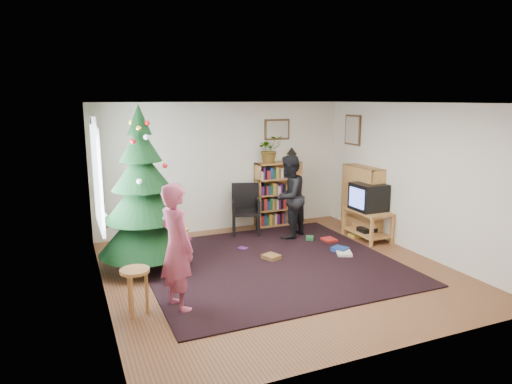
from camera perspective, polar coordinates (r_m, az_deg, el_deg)
name	(u,v)px	position (r m, az deg, el deg)	size (l,w,h in m)	color
floor	(278,270)	(7.04, 2.76, -9.74)	(5.00, 5.00, 0.00)	brown
ceiling	(280,103)	(6.56, 2.97, 11.05)	(5.00, 5.00, 0.00)	white
wall_back	(223,167)	(8.97, -4.11, 3.16)	(5.00, 0.02, 2.50)	silver
wall_front	(391,236)	(4.64, 16.49, -5.28)	(5.00, 0.02, 2.50)	silver
wall_left	(100,205)	(6.06, -18.96, -1.53)	(0.02, 5.00, 2.50)	silver
wall_right	(413,178)	(8.08, 19.03, 1.62)	(0.02, 5.00, 2.50)	silver
rug	(270,263)	(7.29, 1.73, -8.88)	(3.80, 3.60, 0.02)	black
window_pane	(97,178)	(6.60, -19.24, 1.70)	(0.04, 1.20, 1.40)	silver
curtain	(96,170)	(7.29, -19.32, 2.58)	(0.06, 0.35, 1.60)	white
picture_back	(277,129)	(9.31, 2.65, 7.81)	(0.55, 0.03, 0.42)	#4C3319
picture_right	(353,130)	(9.35, 12.01, 7.59)	(0.03, 0.50, 0.60)	#4C3319
christmas_tree	(143,203)	(7.01, -13.95, -1.29)	(1.37, 1.37, 2.49)	#3F2816
bookshelf_back	(278,193)	(9.35, 2.78, -0.13)	(0.95, 0.30, 1.30)	#C18945
bookshelf_right	(362,200)	(8.97, 13.12, -0.92)	(0.30, 0.95, 1.30)	#C18945
tv_stand	(367,222)	(8.71, 13.75, -3.62)	(0.51, 0.92, 0.55)	#C18945
crt_tv	(368,197)	(8.60, 13.88, -0.59)	(0.53, 0.57, 0.50)	black
armchair	(244,207)	(8.80, -1.53, -1.86)	(0.67, 0.68, 0.96)	black
stool	(135,280)	(5.69, -14.86, -10.54)	(0.35, 0.35, 0.58)	#C18945
person_standing	(177,247)	(5.64, -9.87, -6.80)	(0.58, 0.38, 1.59)	#AD4564
person_by_chair	(289,197)	(8.44, 4.11, -0.61)	(0.76, 0.59, 1.56)	black
potted_plant	(269,149)	(9.13, 1.70, 5.36)	(0.49, 0.42, 0.54)	gray
table_lamp	(292,152)	(9.35, 4.49, 5.03)	(0.22, 0.22, 0.29)	#A57F33
floor_clutter	(314,245)	(8.10, 7.26, -6.64)	(2.43, 1.15, 0.08)	#A51E19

